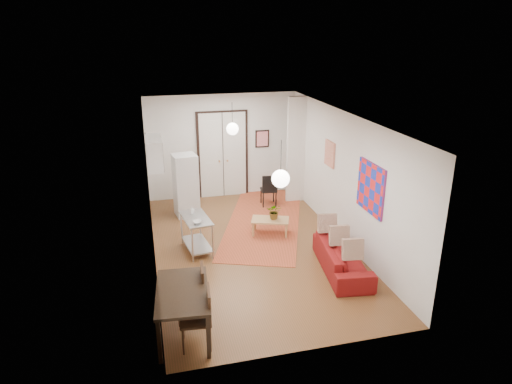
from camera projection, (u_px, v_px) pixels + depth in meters
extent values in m
plane|color=brown|center=(252.00, 248.00, 10.08)|extent=(7.00, 7.00, 0.00)
cube|color=white|center=(252.00, 117.00, 9.09)|extent=(4.20, 7.00, 0.02)
cube|color=silver|center=(222.00, 146.00, 12.77)|extent=(4.20, 0.02, 2.90)
cube|color=silver|center=(311.00, 265.00, 6.39)|extent=(4.20, 0.02, 2.90)
cube|color=silver|center=(150.00, 194.00, 9.10)|extent=(0.02, 7.00, 2.90)
cube|color=silver|center=(344.00, 178.00, 10.07)|extent=(0.02, 7.00, 2.90)
cube|color=silver|center=(223.00, 155.00, 12.82)|extent=(1.44, 0.06, 2.50)
cube|color=silver|center=(296.00, 150.00, 12.33)|extent=(0.50, 0.10, 2.90)
cube|color=white|center=(154.00, 153.00, 10.35)|extent=(0.35, 1.00, 0.70)
cube|color=red|center=(371.00, 188.00, 8.85)|extent=(0.05, 1.00, 1.00)
cube|color=beige|center=(330.00, 154.00, 10.67)|extent=(0.05, 0.50, 0.60)
cube|color=red|center=(262.00, 139.00, 12.96)|extent=(0.40, 0.03, 0.50)
cube|color=#98663F|center=(147.00, 146.00, 10.76)|extent=(0.03, 0.44, 0.54)
sphere|color=white|center=(232.00, 129.00, 11.13)|extent=(0.30, 0.30, 0.30)
cylinder|color=black|center=(232.00, 113.00, 10.99)|extent=(0.01, 0.01, 0.50)
sphere|color=white|center=(281.00, 179.00, 7.49)|extent=(0.30, 0.30, 0.30)
cylinder|color=black|center=(281.00, 155.00, 7.35)|extent=(0.01, 0.01, 0.50)
cube|color=#BC4A2F|center=(264.00, 221.00, 11.47)|extent=(3.23, 4.91, 0.01)
imported|color=maroon|center=(342.00, 258.00, 9.05)|extent=(2.02, 1.02, 0.56)
cube|color=tan|center=(270.00, 220.00, 10.62)|extent=(0.97, 0.74, 0.04)
cube|color=tan|center=(256.00, 233.00, 10.42)|extent=(0.06, 0.06, 0.34)
cube|color=tan|center=(288.00, 229.00, 10.59)|extent=(0.06, 0.06, 0.34)
cube|color=tan|center=(252.00, 226.00, 10.77)|extent=(0.06, 0.06, 0.34)
cube|color=tan|center=(283.00, 223.00, 10.94)|extent=(0.06, 0.06, 0.34)
imported|color=#326F32|center=(274.00, 211.00, 10.57)|extent=(0.41, 0.39, 0.37)
cube|color=#A2A5A7|center=(196.00, 218.00, 9.69)|extent=(0.65, 1.08, 0.03)
cube|color=#A2A5A7|center=(197.00, 244.00, 9.90)|extent=(0.60, 1.04, 0.03)
cylinder|color=#A2A5A7|center=(189.00, 245.00, 9.34)|extent=(0.04, 0.04, 0.77)
cylinder|color=#A2A5A7|center=(210.00, 243.00, 9.44)|extent=(0.04, 0.04, 0.77)
cylinder|color=#A2A5A7|center=(184.00, 227.00, 10.20)|extent=(0.04, 0.04, 0.77)
cylinder|color=#A2A5A7|center=(204.00, 225.00, 10.30)|extent=(0.04, 0.04, 0.77)
imported|color=beige|center=(198.00, 222.00, 9.40)|extent=(0.23, 0.23, 0.05)
imported|color=#5192AF|center=(192.00, 210.00, 9.87)|extent=(0.09, 0.09, 0.16)
cube|color=silver|center=(186.00, 185.00, 11.58)|extent=(0.64, 0.64, 1.61)
cube|color=black|center=(182.00, 292.00, 7.03)|extent=(0.92, 1.47, 0.05)
cube|color=black|center=(163.00, 343.00, 6.49)|extent=(0.07, 0.07, 0.72)
cube|color=black|center=(212.00, 335.00, 6.65)|extent=(0.07, 0.07, 0.72)
cube|color=black|center=(159.00, 294.00, 7.68)|extent=(0.07, 0.07, 0.72)
cube|color=black|center=(200.00, 289.00, 7.84)|extent=(0.07, 0.07, 0.72)
cube|color=#332010|center=(190.00, 295.00, 7.48)|extent=(0.50, 0.48, 0.04)
cube|color=#332010|center=(188.00, 274.00, 7.59)|extent=(0.08, 0.44, 0.48)
cylinder|color=#332010|center=(181.00, 315.00, 7.34)|extent=(0.03, 0.03, 0.46)
cylinder|color=#332010|center=(204.00, 312.00, 7.42)|extent=(0.03, 0.03, 0.46)
cylinder|color=#332010|center=(178.00, 301.00, 7.70)|extent=(0.03, 0.03, 0.46)
cylinder|color=#332010|center=(201.00, 298.00, 7.79)|extent=(0.03, 0.03, 0.46)
cube|color=#332010|center=(196.00, 320.00, 6.85)|extent=(0.50, 0.48, 0.04)
cube|color=#332010|center=(193.00, 297.00, 6.95)|extent=(0.08, 0.44, 0.48)
cylinder|color=#332010|center=(185.00, 343.00, 6.70)|extent=(0.03, 0.03, 0.46)
cylinder|color=#332010|center=(211.00, 339.00, 6.79)|extent=(0.03, 0.03, 0.46)
cylinder|color=#332010|center=(183.00, 326.00, 7.06)|extent=(0.03, 0.03, 0.46)
cylinder|color=#332010|center=(207.00, 323.00, 7.15)|extent=(0.03, 0.03, 0.46)
cube|color=black|center=(269.00, 190.00, 12.35)|extent=(0.45, 0.45, 0.04)
cube|color=black|center=(267.00, 179.00, 12.43)|extent=(0.41, 0.08, 0.44)
cylinder|color=black|center=(264.00, 200.00, 12.22)|extent=(0.03, 0.03, 0.44)
cylinder|color=black|center=(276.00, 199.00, 12.30)|extent=(0.03, 0.03, 0.44)
cylinder|color=black|center=(261.00, 196.00, 12.54)|extent=(0.03, 0.03, 0.44)
cylinder|color=black|center=(273.00, 195.00, 12.62)|extent=(0.03, 0.03, 0.44)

